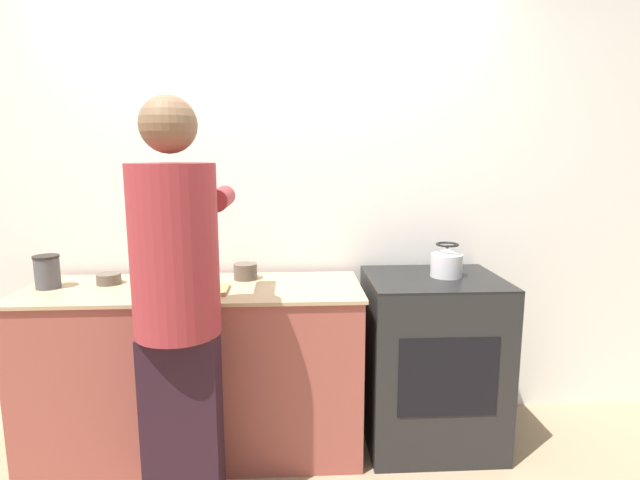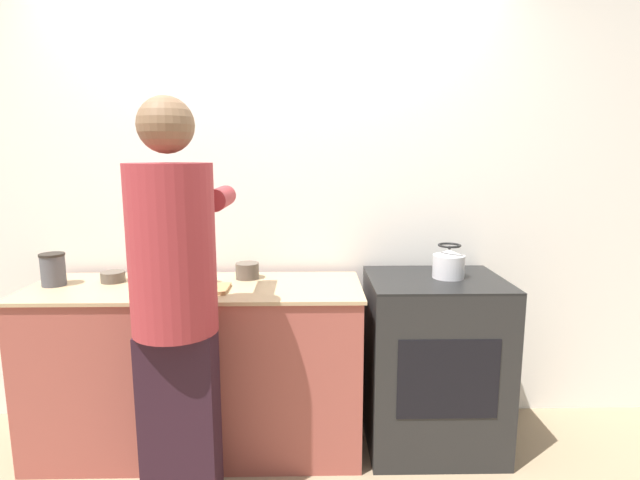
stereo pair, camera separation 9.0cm
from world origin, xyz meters
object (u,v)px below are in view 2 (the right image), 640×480
cutting_board (191,289)px  knife (190,286)px  canister_jar (53,269)px  oven (433,362)px  person (175,298)px  kettle (449,264)px  bowl_prep (247,271)px

cutting_board → knife: 0.02m
knife → canister_jar: size_ratio=1.39×
oven → canister_jar: bearing=179.7°
person → cutting_board: person is taller
oven → kettle: size_ratio=5.16×
oven → kettle: bearing=9.1°
person → cutting_board: 0.41m
canister_jar → oven: bearing=-0.3°
knife → kettle: 1.32m
knife → cutting_board: bearing=-100.4°
bowl_prep → kettle: bearing=-6.8°
canister_jar → kettle: bearing=-0.0°
canister_jar → person: bearing=-34.2°
cutting_board → bowl_prep: bearing=43.7°
cutting_board → canister_jar: bearing=171.1°
kettle → person: bearing=-158.0°
oven → person: person is taller
bowl_prep → canister_jar: canister_jar is taller
oven → person: size_ratio=0.52×
person → canister_jar: size_ratio=10.62×
oven → cutting_board: bearing=-175.3°
person → oven: bearing=22.6°
person → cutting_board: (-0.03, 0.40, -0.07)m
kettle → bowl_prep: 1.06m
cutting_board → knife: knife is taller
person → knife: size_ratio=7.64×
kettle → bowl_prep: kettle is taller
person → bowl_prep: (0.22, 0.64, -0.04)m
oven → cutting_board: 1.32m
cutting_board → kettle: (1.31, 0.11, 0.10)m
oven → canister_jar: canister_jar is taller
oven → person: (-1.21, -0.50, 0.50)m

